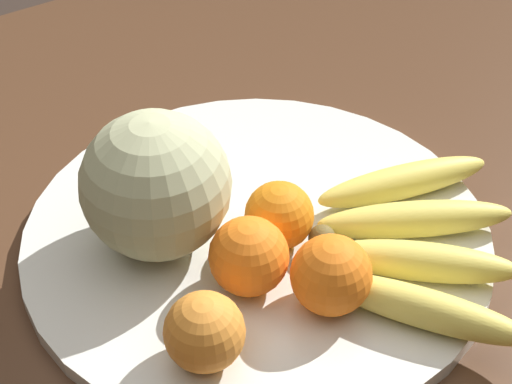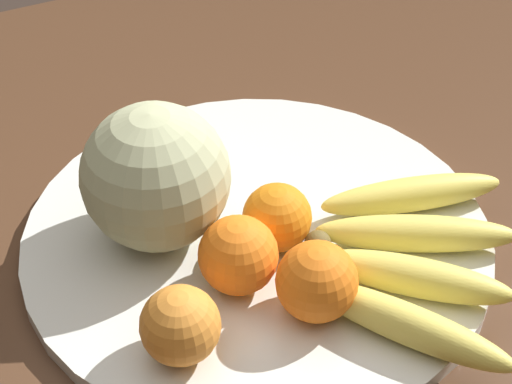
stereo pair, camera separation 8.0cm
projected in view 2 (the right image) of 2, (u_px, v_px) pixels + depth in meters
The scene contains 8 objects.
kitchen_table at pixel (254, 302), 0.91m from camera, with size 1.23×1.15×0.74m.
fruit_bowl at pixel (256, 237), 0.84m from camera, with size 0.46×0.46×0.02m.
melon at pixel (156, 177), 0.79m from camera, with size 0.14×0.14×0.14m.
banana_bunch at pixel (411, 254), 0.78m from camera, with size 0.26×0.27×0.04m.
orange_front_left at pixel (180, 325), 0.70m from camera, with size 0.07×0.07×0.07m.
orange_front_right at pixel (277, 217), 0.80m from camera, with size 0.07×0.07×0.07m.
orange_mid_center at pixel (238, 255), 0.76m from camera, with size 0.07×0.07×0.07m.
orange_back_left at pixel (317, 281), 0.73m from camera, with size 0.07×0.07×0.07m.
Camera 2 is at (-0.27, -0.55, 1.33)m, focal length 60.00 mm.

